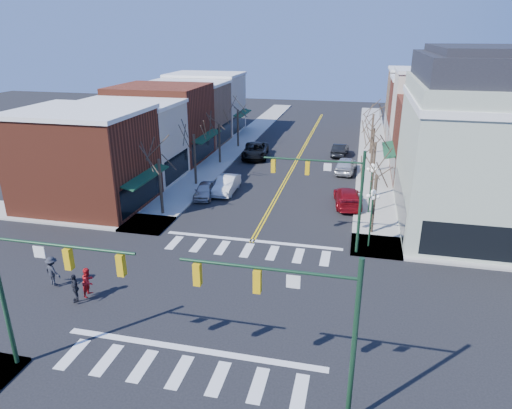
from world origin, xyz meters
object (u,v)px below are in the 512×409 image
Objects in this scene: victorian_corner at (492,142)px; car_right_mid at (346,165)px; car_right_near at (348,197)px; car_right_far at (340,150)px; car_left_near at (204,190)px; lamppost_midblock at (371,180)px; lamppost_corner at (372,209)px; car_left_far at (255,151)px; car_left_mid at (227,185)px; pedestrian_dark_a at (75,288)px; pedestrian_dark_b at (52,271)px; pedestrian_red_b at (88,282)px.

victorian_corner reaches higher than car_right_mid.
car_right_far is (-1.60, 16.95, -0.03)m from car_right_near.
car_right_near is (12.80, 0.81, 0.11)m from car_left_near.
lamppost_midblock is at bearing 131.09° from car_right_near.
car_left_far is (-13.23, 21.91, -2.11)m from lamppost_corner.
car_right_near is (-1.80, 8.10, -2.19)m from lamppost_corner.
lamppost_corner reaches higher than car_right_far.
lamppost_midblock is 20.42m from car_left_far.
car_left_near is (-22.90, 1.29, -5.99)m from victorian_corner.
car_left_mid reaches higher than car_right_far.
lamppost_midblock is 23.56m from pedestrian_dark_a.
car_right_mid is at bearing -100.66° from pedestrian_dark_b.
lamppost_midblock is at bearing 176.55° from victorian_corner.
car_right_far is (-11.70, 19.04, -5.91)m from victorian_corner.
car_left_mid reaches higher than car_left_near.
lamppost_corner is at bearing -144.14° from victorian_corner.
car_left_mid is 0.77× the size of car_left_far.
pedestrian_dark_a is at bearing 45.94° from car_right_near.
lamppost_corner reaches higher than pedestrian_dark_a.
car_left_far is (-21.53, 15.91, -5.80)m from victorian_corner.
pedestrian_dark_a reaches higher than car_left_far.
pedestrian_dark_a reaches higher than car_right_far.
lamppost_corner is 18.59m from pedestrian_red_b.
pedestrian_dark_b is at bearing -153.97° from pedestrian_dark_a.
car_right_near is (11.43, -13.82, -0.08)m from car_left_far.
car_right_far is 37.60m from pedestrian_dark_b.
car_left_far is at bearing -57.75° from car_right_near.
car_left_mid is 12.89m from car_left_far.
pedestrian_dark_b is at bearing -152.39° from lamppost_corner.
car_right_far is (9.83, 3.13, -0.11)m from car_left_far.
car_right_mid is at bearing 34.04° from car_left_near.
lamppost_midblock is 0.91× the size of car_left_mid.
car_right_near is (-10.10, 2.10, -5.88)m from victorian_corner.
car_left_near is 2.28× the size of pedestrian_red_b.
car_left_near is at bearing 63.21° from car_right_far.
car_right_far is 2.51× the size of pedestrian_dark_b.
lamppost_corner is at bearing 103.18° from car_right_far.
car_left_far is 32.08m from pedestrian_red_b.
lamppost_midblock is 0.88× the size of car_right_mid.
car_right_far is at bearing 121.57° from victorian_corner.
lamppost_midblock reaches higher than car_left_mid.
lamppost_corner is 0.96× the size of car_right_far.
car_right_mid is (-0.61, 10.02, 0.07)m from car_right_near.
car_left_mid is at bearing -8.50° from pedestrian_red_b.
car_right_mid is at bearing 101.70° from lamppost_midblock.
car_right_mid is 31.89m from pedestrian_dark_a.
car_right_near is 1.18× the size of car_right_far.
lamppost_corner reaches higher than car_left_mid.
car_left_mid is 2.64× the size of pedestrian_dark_b.
car_left_near is 16.30m from car_right_mid.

